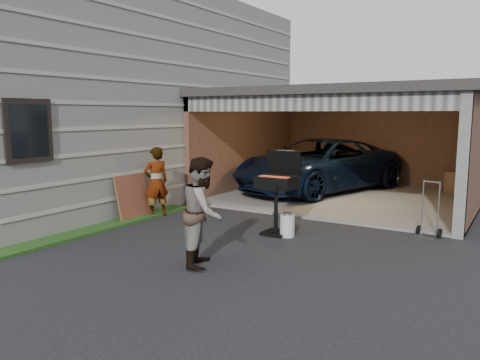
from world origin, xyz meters
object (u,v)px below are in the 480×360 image
object	(u,v)px
minivan	(319,167)
plywood_panel	(133,197)
propane_tank	(287,226)
hand_truck	(428,226)
bbq_grill	(277,186)
man	(203,212)
woman	(156,182)

from	to	relation	value
minivan	plywood_panel	distance (m)	5.79
propane_tank	hand_truck	world-z (taller)	hand_truck
bbq_grill	hand_truck	xyz separation A→B (m)	(2.50, 1.33, -0.74)
minivan	hand_truck	distance (m)	5.12
hand_truck	man	bearing A→B (deg)	-116.92
man	minivan	bearing A→B (deg)	-16.34
woman	hand_truck	xyz separation A→B (m)	(5.50, 1.38, -0.58)
minivan	bbq_grill	xyz separation A→B (m)	(1.17, -4.86, 0.19)
man	bbq_grill	size ratio (longest dim) A/B	1.04
plywood_panel	hand_truck	distance (m)	6.05
woman	man	world-z (taller)	man
bbq_grill	minivan	bearing A→B (deg)	103.49
woman	plywood_panel	xyz separation A→B (m)	(-0.24, -0.49, -0.29)
woman	bbq_grill	xyz separation A→B (m)	(3.00, 0.05, 0.16)
man	propane_tank	distance (m)	2.28
minivan	man	distance (m)	7.16
man	plywood_panel	xyz separation A→B (m)	(-3.14, 1.69, -0.34)
propane_tank	bbq_grill	bearing A→B (deg)	167.24
plywood_panel	man	bearing A→B (deg)	-28.24
plywood_panel	minivan	bearing A→B (deg)	68.98
hand_truck	minivan	bearing A→B (deg)	145.43
minivan	woman	distance (m)	5.24
minivan	plywood_panel	size ratio (longest dim) A/B	5.44
plywood_panel	hand_truck	bearing A→B (deg)	18.01
plywood_panel	woman	bearing A→B (deg)	63.72
propane_tank	plywood_panel	xyz separation A→B (m)	(-3.49, -0.48, 0.28)
man	plywood_panel	distance (m)	3.58
minivan	woman	size ratio (longest dim) A/B	3.46
woman	man	size ratio (longest dim) A/B	0.95
plywood_panel	hand_truck	size ratio (longest dim) A/B	0.94
propane_tank	hand_truck	bearing A→B (deg)	31.63
bbq_grill	plywood_panel	size ratio (longest dim) A/B	1.60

